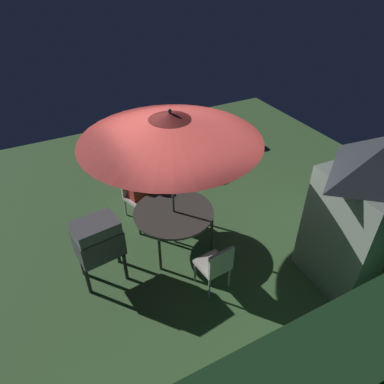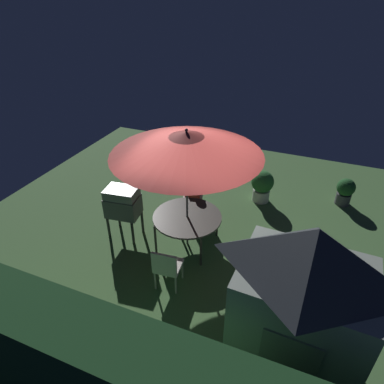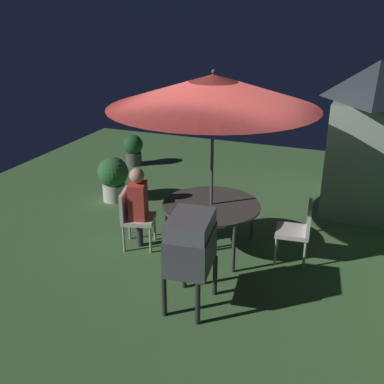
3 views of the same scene
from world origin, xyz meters
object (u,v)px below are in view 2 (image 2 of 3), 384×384
(bbq_grill, at_px, (123,203))
(potted_plant_by_shed, at_px, (345,191))
(patio_table, at_px, (187,218))
(chair_far_side, at_px, (167,266))
(chair_near_shed, at_px, (193,195))
(patio_umbrella, at_px, (187,143))
(potted_plant_by_grill, at_px, (262,185))
(garden_shed, at_px, (299,309))
(person_in_red, at_px, (193,187))

(bbq_grill, bearing_deg, potted_plant_by_shed, -144.71)
(patio_table, distance_m, potted_plant_by_shed, 4.29)
(bbq_grill, relative_size, potted_plant_by_shed, 1.68)
(chair_far_side, bearing_deg, chair_near_shed, -79.05)
(patio_table, bearing_deg, bbq_grill, 9.03)
(patio_umbrella, xyz_separation_m, potted_plant_by_grill, (-1.10, -2.31, -1.91))
(garden_shed, height_order, chair_far_side, garden_shed)
(person_in_red, bearing_deg, potted_plant_by_grill, -137.96)
(garden_shed, distance_m, potted_plant_by_shed, 5.14)
(garden_shed, height_order, chair_near_shed, garden_shed)
(patio_table, relative_size, chair_near_shed, 1.60)
(chair_far_side, distance_m, potted_plant_by_grill, 3.71)
(garden_shed, xyz_separation_m, potted_plant_by_shed, (-0.67, -5.01, -0.95))
(garden_shed, distance_m, bbq_grill, 4.27)
(garden_shed, relative_size, potted_plant_by_shed, 3.67)
(patio_table, distance_m, bbq_grill, 1.43)
(person_in_red, bearing_deg, bbq_grill, 49.02)
(bbq_grill, bearing_deg, chair_far_side, 145.85)
(patio_table, bearing_deg, chair_far_side, 96.05)
(patio_umbrella, distance_m, person_in_red, 1.93)
(chair_far_side, bearing_deg, garden_shed, 161.11)
(patio_table, xyz_separation_m, chair_far_side, (-0.13, 1.27, -0.17))
(person_in_red, bearing_deg, patio_table, 106.29)
(potted_plant_by_grill, bearing_deg, person_in_red, 42.04)
(bbq_grill, distance_m, potted_plant_by_shed, 5.53)
(bbq_grill, distance_m, potted_plant_by_grill, 3.59)
(patio_umbrella, relative_size, person_in_red, 2.28)
(person_in_red, bearing_deg, garden_shed, 131.39)
(chair_far_side, relative_size, person_in_red, 0.71)
(garden_shed, relative_size, chair_far_side, 2.91)
(patio_table, height_order, potted_plant_by_shed, patio_table)
(patio_table, relative_size, potted_plant_by_grill, 1.69)
(patio_table, distance_m, chair_near_shed, 1.18)
(potted_plant_by_shed, height_order, person_in_red, person_in_red)
(chair_far_side, xyz_separation_m, potted_plant_by_shed, (-2.96, -4.22, -0.14))
(potted_plant_by_shed, xyz_separation_m, potted_plant_by_grill, (1.99, 0.65, 0.08))
(chair_near_shed, height_order, chair_far_side, same)
(chair_near_shed, height_order, potted_plant_by_grill, chair_near_shed)
(patio_table, distance_m, patio_umbrella, 1.69)
(potted_plant_by_shed, relative_size, person_in_red, 0.57)
(garden_shed, relative_size, bbq_grill, 2.18)
(garden_shed, xyz_separation_m, person_in_red, (2.72, -3.09, -0.55))
(potted_plant_by_shed, bearing_deg, potted_plant_by_grill, 17.99)
(potted_plant_by_shed, bearing_deg, chair_far_side, 55.01)
(potted_plant_by_grill, bearing_deg, bbq_grill, 45.32)
(bbq_grill, distance_m, chair_near_shed, 1.76)
(garden_shed, bearing_deg, potted_plant_by_grill, -73.21)
(potted_plant_by_shed, relative_size, potted_plant_by_grill, 0.84)
(chair_near_shed, bearing_deg, person_in_red, 106.29)
(person_in_red, bearing_deg, chair_near_shed, -73.71)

